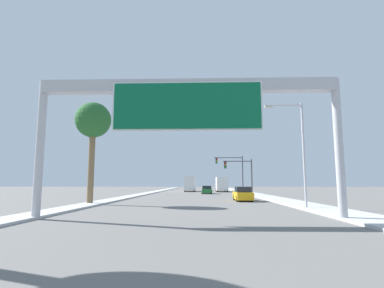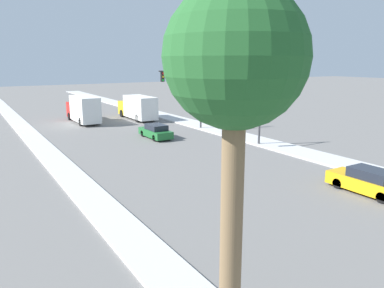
% 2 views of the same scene
% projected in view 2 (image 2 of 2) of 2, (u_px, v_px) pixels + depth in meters
% --- Properties ---
extents(sidewalk_right, '(3.00, 120.00, 0.15)m').
position_uv_depth(sidewalk_right, '(199.00, 125.00, 45.43)').
color(sidewalk_right, '#BEBEBE').
rests_on(sidewalk_right, ground).
extents(median_strip_left, '(2.00, 120.00, 0.15)m').
position_uv_depth(median_strip_left, '(37.00, 142.00, 35.98)').
color(median_strip_left, '#BEBEBE').
rests_on(median_strip_left, ground).
extents(car_near_right, '(1.71, 4.66, 1.53)m').
position_uv_depth(car_near_right, '(368.00, 182.00, 22.08)').
color(car_near_right, gold).
rests_on(car_near_right, ground).
extents(car_mid_right, '(1.79, 4.52, 1.43)m').
position_uv_depth(car_mid_right, '(156.00, 132.00, 38.01)').
color(car_mid_right, '#1E662D').
rests_on(car_mid_right, ground).
extents(truck_box_primary, '(2.38, 8.36, 3.16)m').
position_uv_depth(truck_box_primary, '(138.00, 107.00, 49.99)').
color(truck_box_primary, yellow).
rests_on(truck_box_primary, ground).
extents(truck_box_secondary, '(2.31, 8.20, 3.39)m').
position_uv_depth(truck_box_secondary, '(83.00, 109.00, 47.23)').
color(truck_box_secondary, red).
rests_on(truck_box_secondary, ground).
extents(traffic_light_near_intersection, '(4.46, 0.32, 5.54)m').
position_uv_depth(traffic_light_near_intersection, '(247.00, 106.00, 33.36)').
color(traffic_light_near_intersection, '#3D3D3F').
rests_on(traffic_light_near_intersection, ground).
extents(traffic_light_mid_block, '(5.37, 0.32, 6.93)m').
position_uv_depth(traffic_light_mid_block, '(188.00, 88.00, 41.41)').
color(traffic_light_mid_block, '#3D3D3F').
rests_on(traffic_light_mid_block, ground).
extents(palm_tree_background, '(3.31, 3.31, 9.45)m').
position_uv_depth(palm_tree_background, '(235.00, 68.00, 8.37)').
color(palm_tree_background, brown).
rests_on(palm_tree_background, ground).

